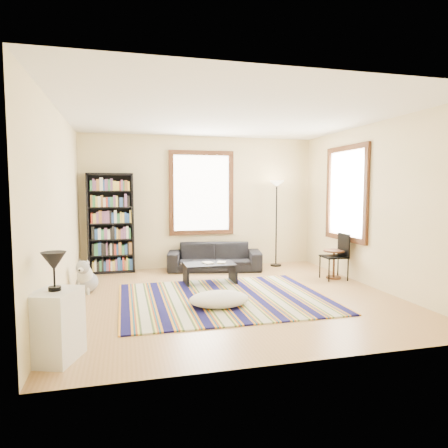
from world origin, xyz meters
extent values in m
cube|color=#AD804F|center=(0.00, 0.00, -0.05)|extent=(5.00, 5.00, 0.10)
cube|color=white|center=(0.00, 0.00, 2.85)|extent=(5.00, 5.00, 0.10)
cube|color=beige|center=(0.00, 2.55, 1.40)|extent=(5.00, 0.10, 2.80)
cube|color=beige|center=(0.00, -2.55, 1.40)|extent=(5.00, 0.10, 2.80)
cube|color=beige|center=(-2.55, 0.00, 1.40)|extent=(0.10, 5.00, 2.80)
cube|color=beige|center=(2.55, 0.00, 1.40)|extent=(0.10, 5.00, 2.80)
cube|color=white|center=(0.00, 2.47, 1.60)|extent=(1.20, 0.06, 1.60)
cube|color=white|center=(2.47, 0.80, 1.60)|extent=(0.06, 1.20, 1.60)
cube|color=#0D0C3E|center=(-0.16, -0.13, 0.01)|extent=(3.14, 2.51, 0.02)
imported|color=black|center=(0.19, 2.05, 0.28)|extent=(2.03, 1.12, 0.56)
cube|color=black|center=(-1.88, 2.32, 1.00)|extent=(0.90, 0.30, 2.00)
cube|color=black|center=(-0.16, 0.91, 0.18)|extent=(0.94, 0.58, 0.36)
imported|color=beige|center=(-0.26, 0.91, 0.37)|extent=(0.25, 0.21, 0.02)
imported|color=beige|center=(-0.01, 0.96, 0.37)|extent=(0.22, 0.25, 0.02)
ellipsoid|color=silver|center=(-0.33, -0.50, 0.11)|extent=(1.04, 0.92, 0.22)
cylinder|color=#452311|center=(2.20, 0.73, 0.27)|extent=(0.50, 0.50, 0.54)
cube|color=black|center=(2.15, 0.65, 0.43)|extent=(0.43, 0.41, 0.86)
cube|color=white|center=(-2.30, -1.86, 0.35)|extent=(0.53, 0.60, 0.70)
camera|label=1|loc=(-1.63, -5.96, 1.69)|focal=32.00mm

